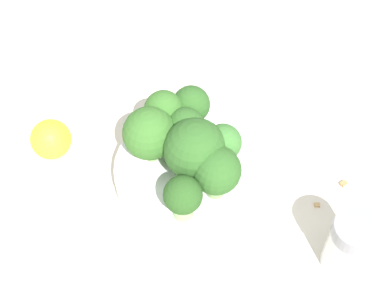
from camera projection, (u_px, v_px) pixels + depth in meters
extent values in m
plane|color=beige|center=(192.00, 185.00, 0.55)|extent=(3.00, 3.00, 0.00)
cylinder|color=white|center=(192.00, 176.00, 0.54)|extent=(0.15, 0.15, 0.04)
cylinder|color=#7A9E5B|center=(191.00, 117.00, 0.55)|extent=(0.02, 0.02, 0.02)
sphere|color=#2D5B23|center=(191.00, 104.00, 0.53)|extent=(0.04, 0.04, 0.04)
cylinder|color=#7A9E5B|center=(151.00, 148.00, 0.52)|extent=(0.02, 0.02, 0.03)
sphere|color=#386B28|center=(150.00, 133.00, 0.51)|extent=(0.05, 0.05, 0.05)
cylinder|color=#8EB770|center=(222.00, 156.00, 0.51)|extent=(0.02, 0.02, 0.03)
sphere|color=#3D7533|center=(223.00, 142.00, 0.50)|extent=(0.04, 0.04, 0.04)
cylinder|color=#84AD66|center=(190.00, 166.00, 0.51)|extent=(0.02, 0.02, 0.03)
sphere|color=#2D5B23|center=(190.00, 151.00, 0.49)|extent=(0.06, 0.06, 0.06)
cylinder|color=#8EB770|center=(165.00, 125.00, 0.54)|extent=(0.03, 0.03, 0.03)
sphere|color=#386B28|center=(164.00, 110.00, 0.52)|extent=(0.04, 0.04, 0.04)
cylinder|color=#8EB770|center=(183.00, 206.00, 0.48)|extent=(0.02, 0.02, 0.03)
sphere|color=#28511E|center=(183.00, 195.00, 0.47)|extent=(0.04, 0.04, 0.04)
cylinder|color=#8EB770|center=(182.00, 140.00, 0.53)|extent=(0.03, 0.03, 0.03)
sphere|color=#2D5B23|center=(182.00, 127.00, 0.51)|extent=(0.04, 0.04, 0.04)
cylinder|color=#7A9E5B|center=(215.00, 183.00, 0.50)|extent=(0.02, 0.02, 0.03)
sphere|color=#2D5B23|center=(216.00, 170.00, 0.48)|extent=(0.05, 0.05, 0.05)
cylinder|color=silver|center=(348.00, 249.00, 0.48)|extent=(0.04, 0.04, 0.05)
cylinder|color=gray|center=(357.00, 231.00, 0.45)|extent=(0.04, 0.04, 0.01)
sphere|color=yellow|center=(51.00, 139.00, 0.56)|extent=(0.04, 0.04, 0.04)
cube|color=#AD7F4C|center=(344.00, 183.00, 0.55)|extent=(0.01, 0.01, 0.01)
cube|color=tan|center=(317.00, 204.00, 0.54)|extent=(0.01, 0.01, 0.01)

